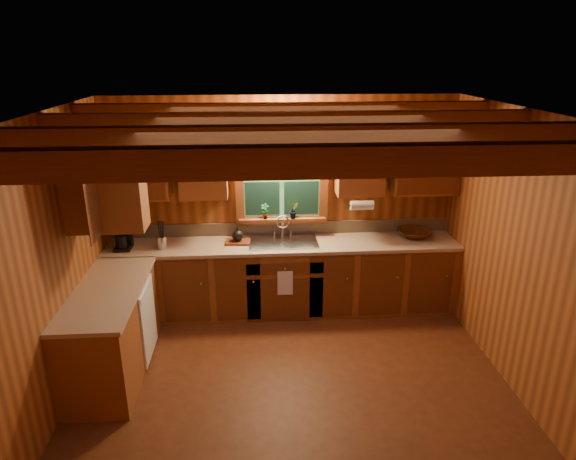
% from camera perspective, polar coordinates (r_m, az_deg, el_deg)
% --- Properties ---
extents(room, '(4.20, 4.20, 4.20)m').
position_cam_1_polar(room, '(4.32, 0.75, -4.25)').
color(room, '#572B15').
rests_on(room, ground).
extents(ceiling_beams, '(4.20, 2.54, 0.18)m').
position_cam_1_polar(ceiling_beams, '(3.98, 0.83, 11.55)').
color(ceiling_beams, brown).
rests_on(ceiling_beams, room).
extents(base_cabinets, '(4.20, 2.22, 0.86)m').
position_cam_1_polar(base_cabinets, '(5.85, -5.21, -6.98)').
color(base_cabinets, brown).
rests_on(base_cabinets, ground).
extents(countertop, '(4.20, 2.24, 0.04)m').
position_cam_1_polar(countertop, '(5.66, -5.21, -2.89)').
color(countertop, tan).
rests_on(countertop, base_cabinets).
extents(backsplash, '(4.20, 0.02, 0.16)m').
position_cam_1_polar(backsplash, '(6.19, -0.71, 0.22)').
color(backsplash, tan).
rests_on(backsplash, room).
extents(dishwasher_panel, '(0.02, 0.60, 0.80)m').
position_cam_1_polar(dishwasher_panel, '(5.43, -15.81, -9.97)').
color(dishwasher_panel, white).
rests_on(dishwasher_panel, base_cabinets).
extents(upper_cabinets, '(4.19, 1.77, 0.78)m').
position_cam_1_polar(upper_cabinets, '(5.49, -6.39, 6.90)').
color(upper_cabinets, brown).
rests_on(upper_cabinets, room).
extents(window, '(1.12, 0.08, 1.00)m').
position_cam_1_polar(window, '(6.01, -0.72, 5.09)').
color(window, brown).
rests_on(window, room).
extents(window_sill, '(1.06, 0.14, 0.04)m').
position_cam_1_polar(window_sill, '(6.08, -0.68, 1.25)').
color(window_sill, brown).
rests_on(window_sill, room).
extents(wall_sconce, '(0.45, 0.21, 0.17)m').
position_cam_1_polar(wall_sconce, '(5.75, -0.68, 10.90)').
color(wall_sconce, black).
rests_on(wall_sconce, room).
extents(paper_towel_roll, '(0.27, 0.11, 0.11)m').
position_cam_1_polar(paper_towel_roll, '(5.85, 8.52, 2.85)').
color(paper_towel_roll, white).
rests_on(paper_towel_roll, upper_cabinets).
extents(dish_towel, '(0.18, 0.01, 0.30)m').
position_cam_1_polar(dish_towel, '(5.80, -0.33, -6.15)').
color(dish_towel, white).
rests_on(dish_towel, base_cabinets).
extents(sink, '(0.82, 0.48, 0.43)m').
position_cam_1_polar(sink, '(5.97, -0.54, -1.82)').
color(sink, silver).
rests_on(sink, countertop).
extents(coffee_maker, '(0.19, 0.24, 0.34)m').
position_cam_1_polar(coffee_maker, '(6.03, -18.54, -0.53)').
color(coffee_maker, black).
rests_on(coffee_maker, countertop).
extents(utensil_crock, '(0.12, 0.12, 0.33)m').
position_cam_1_polar(utensil_crock, '(5.93, -14.37, -1.30)').
color(utensil_crock, silver).
rests_on(utensil_crock, countertop).
extents(cutting_board, '(0.31, 0.23, 0.03)m').
position_cam_1_polar(cutting_board, '(5.96, -5.80, -1.36)').
color(cutting_board, '#5C2C13').
rests_on(cutting_board, countertop).
extents(teakettle, '(0.13, 0.13, 0.17)m').
position_cam_1_polar(teakettle, '(5.93, -5.83, -0.63)').
color(teakettle, black).
rests_on(teakettle, cutting_board).
extents(wicker_basket, '(0.41, 0.41, 0.10)m').
position_cam_1_polar(wicker_basket, '(6.30, 14.33, -0.37)').
color(wicker_basket, '#48230C').
rests_on(wicker_basket, countertop).
extents(potted_plant_left, '(0.12, 0.10, 0.19)m').
position_cam_1_polar(potted_plant_left, '(6.01, -2.68, 2.17)').
color(potted_plant_left, '#5C2C13').
rests_on(potted_plant_left, window_sill).
extents(potted_plant_right, '(0.14, 0.12, 0.20)m').
position_cam_1_polar(potted_plant_right, '(6.02, 0.66, 2.28)').
color(potted_plant_right, '#5C2C13').
rests_on(potted_plant_right, window_sill).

